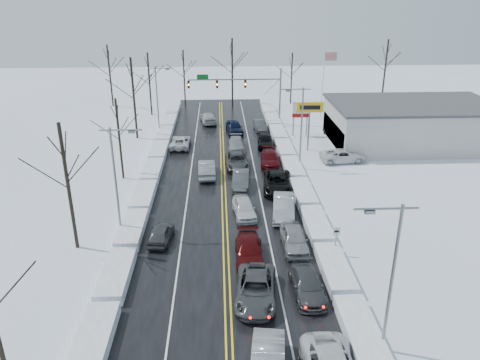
{
  "coord_description": "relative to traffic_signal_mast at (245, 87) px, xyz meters",
  "views": [
    {
      "loc": [
        -0.37,
        -38.02,
        18.85
      ],
      "look_at": [
        1.47,
        0.95,
        2.5
      ],
      "focal_mm": 35.0,
      "sensor_mm": 36.0,
      "label": 1
    }
  ],
  "objects": [
    {
      "name": "tree_left_c",
      "position": [
        -13.95,
        -19.99,
        0.46
      ],
      "size": [
        3.4,
        3.4,
        8.5
      ],
      "color": "#2D231C",
      "rests_on": "ground"
    },
    {
      "name": "streetlight_ne",
      "position": [
        4.85,
        -17.99,
        -0.17
      ],
      "size": [
        3.2,
        0.25,
        9.0
      ],
      "color": "slate",
      "rests_on": "ground"
    },
    {
      "name": "queued_car_13",
      "position": [
        1.74,
        -29.42,
        -5.48
      ],
      "size": [
        2.47,
        5.4,
        1.72
      ],
      "primitive_type": "imported",
      "rotation": [
        0.0,
        0.0,
        -0.13
      ],
      "color": "#A3A5AA",
      "rests_on": "ground"
    },
    {
      "name": "queued_car_12",
      "position": [
        1.83,
        -34.88,
        -5.48
      ],
      "size": [
        1.89,
        4.68,
        1.59
      ],
      "primitive_type": "imported",
      "rotation": [
        0.0,
        0.0,
        0.0
      ],
      "color": "gray",
      "rests_on": "ground"
    },
    {
      "name": "used_vehicles_sign",
      "position": [
        7.05,
        -5.99,
        -2.16
      ],
      "size": [
        2.2,
        0.22,
        4.65
      ],
      "color": "slate",
      "rests_on": "ground"
    },
    {
      "name": "tires_plus_sign",
      "position": [
        7.05,
        -12.0,
        -0.49
      ],
      "size": [
        3.2,
        0.34,
        6.0
      ],
      "color": "slate",
      "rests_on": "ground"
    },
    {
      "name": "queued_car_2",
      "position": [
        -1.61,
        -41.09,
        -5.48
      ],
      "size": [
        3.15,
        5.8,
        1.54
      ],
      "primitive_type": "imported",
      "rotation": [
        0.0,
        0.0,
        -0.11
      ],
      "color": "#45484A",
      "rests_on": "ground"
    },
    {
      "name": "speed_limit_sign",
      "position": [
        4.75,
        -35.99,
        -3.84
      ],
      "size": [
        0.55,
        0.09,
        2.35
      ],
      "color": "slate",
      "rests_on": "ground"
    },
    {
      "name": "flagpole",
      "position": [
        11.72,
        2.01,
        0.45
      ],
      "size": [
        1.87,
        1.2,
        10.0
      ],
      "color": "silver",
      "rests_on": "ground"
    },
    {
      "name": "traffic_signal_mast",
      "position": [
        0.0,
        0.0,
        0.0
      ],
      "size": [
        13.28,
        0.39,
        8.0
      ],
      "color": "slate",
      "rests_on": "ground"
    },
    {
      "name": "queued_car_16",
      "position": [
        1.95,
        -10.27,
        -5.48
      ],
      "size": [
        2.23,
        4.78,
        1.58
      ],
      "primitive_type": "imported",
      "rotation": [
        0.0,
        0.0,
        -0.08
      ],
      "color": "black",
      "rests_on": "ground"
    },
    {
      "name": "queued_car_11",
      "position": [
        1.8,
        -40.68,
        -5.48
      ],
      "size": [
        2.08,
        4.84,
        1.39
      ],
      "primitive_type": "imported",
      "rotation": [
        0.0,
        0.0,
        0.03
      ],
      "color": "#3E4043",
      "rests_on": "ground"
    },
    {
      "name": "queued_car_8",
      "position": [
        -1.7,
        -4.3,
        -5.48
      ],
      "size": [
        2.56,
        5.15,
        1.69
      ],
      "primitive_type": "imported",
      "rotation": [
        0.0,
        0.0,
        0.12
      ],
      "color": "black",
      "rests_on": "ground"
    },
    {
      "name": "parked_car_2",
      "position": [
        11.36,
        -6.9,
        -5.48
      ],
      "size": [
        1.94,
        4.19,
        1.39
      ],
      "primitive_type": "imported",
      "rotation": [
        0.0,
        0.0,
        3.22
      ],
      "color": "black",
      "rests_on": "ground"
    },
    {
      "name": "tree_left_b",
      "position": [
        -14.95,
        -33.99,
        1.51
      ],
      "size": [
        4.0,
        4.0,
        10.0
      ],
      "color": "#2D231C",
      "rests_on": "ground"
    },
    {
      "name": "queued_car_14",
      "position": [
        1.87,
        -23.76,
        -5.48
      ],
      "size": [
        3.26,
        6.09,
        1.63
      ],
      "primitive_type": "imported",
      "rotation": [
        0.0,
        0.0,
        -0.1
      ],
      "color": "black",
      "rests_on": "ground"
    },
    {
      "name": "queued_car_17",
      "position": [
        1.94,
        -3.12,
        -5.48
      ],
      "size": [
        1.74,
        4.28,
        1.38
      ],
      "primitive_type": "imported",
      "rotation": [
        0.0,
        0.0,
        0.07
      ],
      "color": "#424447",
      "rests_on": "ground"
    },
    {
      "name": "queued_car_5",
      "position": [
        -1.7,
        -22.85,
        -5.48
      ],
      "size": [
        2.02,
        4.8,
        1.54
      ],
      "primitive_type": "imported",
      "rotation": [
        0.0,
        0.0,
        -0.08
      ],
      "color": "#45494B",
      "rests_on": "ground"
    },
    {
      "name": "ground",
      "position": [
        -3.45,
        -27.99,
        -5.48
      ],
      "size": [
        160.0,
        160.0,
        0.0
      ],
      "primitive_type": "plane",
      "color": "white",
      "rests_on": "ground"
    },
    {
      "name": "tree_far_d",
      "position": [
        8.55,
        12.51,
        0.46
      ],
      "size": [
        3.4,
        3.4,
        8.5
      ],
      "color": "#2D231C",
      "rests_on": "ground"
    },
    {
      "name": "tree_far_e",
      "position": [
        24.55,
        13.01,
        1.86
      ],
      "size": [
        4.2,
        4.2,
        10.5
      ],
      "color": "#2D231C",
      "rests_on": "ground"
    },
    {
      "name": "oncoming_car_1",
      "position": [
        -8.6,
        -10.03,
        -5.48
      ],
      "size": [
        2.5,
        5.13,
        1.4
      ],
      "primitive_type": "imported",
      "rotation": [
        0.0,
        0.0,
        3.11
      ],
      "color": "silver",
      "rests_on": "ground"
    },
    {
      "name": "queued_car_15",
      "position": [
        1.89,
        -16.77,
        -5.48
      ],
      "size": [
        2.47,
        5.29,
        1.49
      ],
      "primitive_type": "imported",
      "rotation": [
        0.0,
        0.0,
        -0.08
      ],
      "color": "#48090E",
      "rests_on": "ground"
    },
    {
      "name": "oncoming_car_3",
      "position": [
        -8.54,
        -33.29,
        -5.48
      ],
      "size": [
        2.04,
        4.12,
        1.35
      ],
      "primitive_type": "imported",
      "rotation": [
        0.0,
        0.0,
        3.03
      ],
      "color": "#434548",
      "rests_on": "ground"
    },
    {
      "name": "queued_car_4",
      "position": [
        -1.71,
        -29.22,
        -5.48
      ],
      "size": [
        2.22,
        4.58,
        1.51
      ],
      "primitive_type": "imported",
      "rotation": [
        0.0,
        0.0,
        0.1
      ],
      "color": "white",
      "rests_on": "ground"
    },
    {
      "name": "dealership_building",
      "position": [
        20.53,
        -9.99,
        -2.82
      ],
      "size": [
        20.4,
        12.4,
        5.3
      ],
      "color": "#B9B9B4",
      "rests_on": "ground"
    },
    {
      "name": "tree_far_c",
      "position": [
        -1.45,
        11.01,
        2.21
      ],
      "size": [
        4.4,
        4.4,
        11.0
      ],
      "color": "#2D231C",
      "rests_on": "ground"
    },
    {
      "name": "queued_car_6",
      "position": [
        -1.86,
        -17.31,
        -5.48
      ],
      "size": [
        2.79,
        5.6,
        1.52
      ],
      "primitive_type": "imported",
      "rotation": [
        0.0,
        0.0,
        0.05
      ],
      "color": "#3C3E40",
      "rests_on": "ground"
    },
    {
      "name": "tree_far_a",
      "position": [
        -21.45,
        12.01,
        1.51
      ],
      "size": [
        4.0,
        4.0,
        10.0
      ],
      "color": "#2D231C",
      "rests_on": "ground"
    },
    {
      "name": "snow_bank_right",
      "position": [
        4.15,
        -25.99,
        -5.48
      ],
      "size": [
        1.9,
        72.0,
        0.8
      ],
      "primitive_type": "cube",
      "color": "white",
      "rests_on": "ground"
    },
    {
      "name": "snow_bank_left",
      "position": [
        -11.05,
        -25.99,
        -5.48
      ],
      "size": [
        1.9,
        72.0,
        0.8
      ],
      "primitive_type": "cube",
      "color": "white",
      "rests_on": "ground"
    },
    {
      "name": "queued_car_7",
      "position": [
        -1.69,
        -11.05,
        -5.48
      ],
      "size": [
        2.02,
        4.72,
        1.36
      ],
      "primitive_type": "imported",
      "rotation": [
        0.0,
        0.0,
        -0.03
      ],
      "color": "#94959B",
      "rests_on": "ground"
    },
    {
      "name": "streetlight_sw",
      "position": [
        -11.74,
        -31.99,
        -0.17
      ],
      "size": [
        3.2,
        0.25,
        9.0
      ],
      "color": "slate",
      "rests_on": "ground"
    },
    {
      "name": "road_surface",
      "position": [
        -3.45,
        -25.99,
        -5.47
      ],
      "size": [
        14.0,
        84.0,
        0.01
      ],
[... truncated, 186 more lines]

